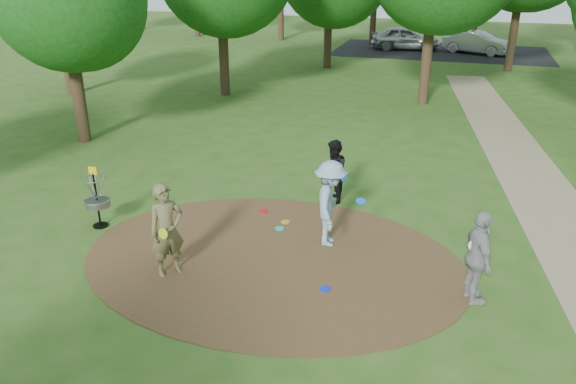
# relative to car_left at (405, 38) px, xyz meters

# --- Properties ---
(ground) EXTENTS (100.00, 100.00, 0.00)m
(ground) POSITION_rel_car_left_xyz_m (0.42, -30.02, -0.78)
(ground) COLOR #2D5119
(ground) RESTS_ON ground
(dirt_clearing) EXTENTS (8.40, 8.40, 0.02)m
(dirt_clearing) POSITION_rel_car_left_xyz_m (0.42, -30.02, -0.77)
(dirt_clearing) COLOR #47301C
(dirt_clearing) RESTS_ON ground
(parking_lot) EXTENTS (14.00, 8.00, 0.01)m
(parking_lot) POSITION_rel_car_left_xyz_m (2.42, -0.02, -0.78)
(parking_lot) COLOR black
(parking_lot) RESTS_ON ground
(player_observer_with_disc) EXTENTS (0.82, 0.86, 1.98)m
(player_observer_with_disc) POSITION_rel_car_left_xyz_m (-1.41, -31.18, 0.21)
(player_observer_with_disc) COLOR brown
(player_observer_with_disc) RESTS_ON ground
(player_throwing_with_disc) EXTENTS (1.30, 1.39, 1.99)m
(player_throwing_with_disc) POSITION_rel_car_left_xyz_m (1.44, -28.94, 0.21)
(player_throwing_with_disc) COLOR #82A9C2
(player_throwing_with_disc) RESTS_ON ground
(player_walking_with_disc) EXTENTS (0.83, 0.97, 1.71)m
(player_walking_with_disc) POSITION_rel_car_left_xyz_m (1.00, -26.65, 0.07)
(player_walking_with_disc) COLOR black
(player_walking_with_disc) RESTS_ON ground
(player_waiting_with_disc) EXTENTS (0.80, 1.19, 1.87)m
(player_waiting_with_disc) POSITION_rel_car_left_xyz_m (4.58, -30.40, 0.15)
(player_waiting_with_disc) COLOR #939496
(player_waiting_with_disc) RESTS_ON ground
(disc_ground_cyan) EXTENTS (0.22, 0.22, 0.02)m
(disc_ground_cyan) POSITION_rel_car_left_xyz_m (0.14, -28.61, -0.75)
(disc_ground_cyan) COLOR #16B7B4
(disc_ground_cyan) RESTS_ON dirt_clearing
(disc_ground_blue) EXTENTS (0.22, 0.22, 0.02)m
(disc_ground_blue) POSITION_rel_car_left_xyz_m (1.81, -30.86, -0.75)
(disc_ground_blue) COLOR #0D26E9
(disc_ground_blue) RESTS_ON dirt_clearing
(disc_ground_red) EXTENTS (0.22, 0.22, 0.02)m
(disc_ground_red) POSITION_rel_car_left_xyz_m (-0.56, -27.82, -0.75)
(disc_ground_red) COLOR red
(disc_ground_red) RESTS_ON dirt_clearing
(car_left) EXTENTS (4.83, 2.55, 1.57)m
(car_left) POSITION_rel_car_left_xyz_m (0.00, 0.00, 0.00)
(car_left) COLOR #AAADB2
(car_left) RESTS_ON ground
(car_right) EXTENTS (4.61, 3.00, 1.43)m
(car_right) POSITION_rel_car_left_xyz_m (4.71, -0.33, -0.07)
(car_right) COLOR #B3B4BB
(car_right) RESTS_ON ground
(disc_ground_orange) EXTENTS (0.22, 0.22, 0.02)m
(disc_ground_orange) POSITION_rel_car_left_xyz_m (0.17, -28.24, -0.75)
(disc_ground_orange) COLOR orange
(disc_ground_orange) RESTS_ON dirt_clearing
(disc_golf_basket) EXTENTS (0.63, 0.63, 1.54)m
(disc_golf_basket) POSITION_rel_car_left_xyz_m (-4.08, -29.72, 0.09)
(disc_golf_basket) COLOR black
(disc_golf_basket) RESTS_ON ground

